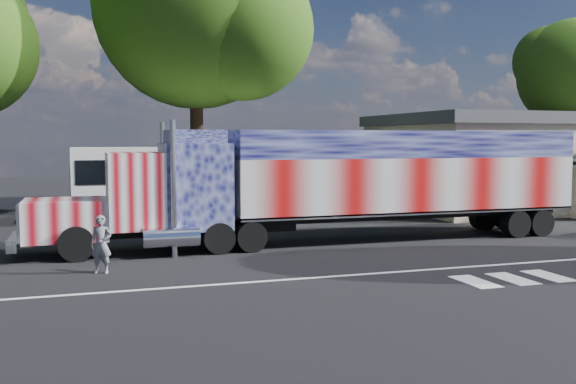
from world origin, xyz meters
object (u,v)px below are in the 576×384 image
object	(u,v)px
tree_n_mid	(199,9)
coach_bus	(200,181)
woman	(101,244)
semi_truck	(342,181)
tree_far_ne	(575,75)

from	to	relation	value
tree_n_mid	coach_bus	bearing A→B (deg)	-100.76
woman	tree_n_mid	xyz separation A→B (m)	(5.70, 15.64, 9.95)
semi_truck	woman	world-z (taller)	semi_truck
coach_bus	tree_far_ne	bearing A→B (deg)	14.07
semi_truck	tree_far_ne	world-z (taller)	tree_far_ne
semi_truck	woman	distance (m)	9.46
coach_bus	woman	size ratio (longest dim) A/B	7.12
woman	tree_far_ne	distance (m)	39.42
coach_bus	tree_n_mid	bearing A→B (deg)	79.24
semi_truck	coach_bus	distance (m)	9.59
semi_truck	tree_n_mid	world-z (taller)	tree_n_mid
woman	tree_far_ne	world-z (taller)	tree_far_ne
tree_far_ne	tree_n_mid	bearing A→B (deg)	-172.84
semi_truck	woman	size ratio (longest dim) A/B	12.51
coach_bus	tree_far_ne	size ratio (longest dim) A/B	0.95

